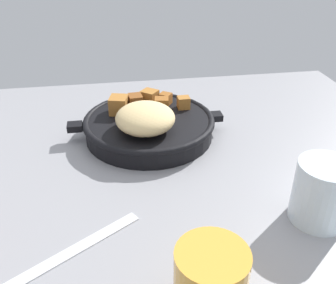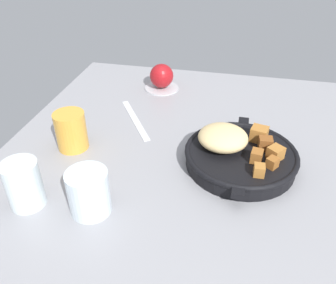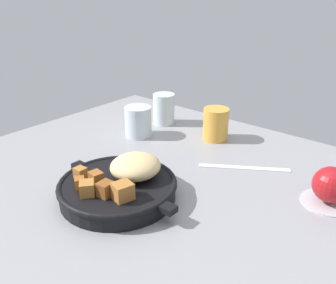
% 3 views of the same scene
% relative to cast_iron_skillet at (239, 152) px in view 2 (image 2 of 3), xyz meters
% --- Properties ---
extents(ground_plane, '(0.98, 0.82, 0.02)m').
position_rel_cast_iron_skillet_xyz_m(ground_plane, '(-0.01, 0.12, -0.04)').
color(ground_plane, gray).
extents(cast_iron_skillet, '(0.28, 0.24, 0.08)m').
position_rel_cast_iron_skillet_xyz_m(cast_iron_skillet, '(0.00, 0.00, 0.00)').
color(cast_iron_skillet, black).
rests_on(cast_iron_skillet, ground_plane).
extents(saucer_plate, '(0.10, 0.10, 0.01)m').
position_rel_cast_iron_skillet_xyz_m(saucer_plate, '(0.33, 0.25, -0.02)').
color(saucer_plate, '#B7BABF').
rests_on(saucer_plate, ground_plane).
extents(red_apple, '(0.07, 0.07, 0.07)m').
position_rel_cast_iron_skillet_xyz_m(red_apple, '(0.33, 0.25, 0.01)').
color(red_apple, maroon).
rests_on(red_apple, saucer_plate).
extents(butter_knife, '(0.19, 0.13, 0.00)m').
position_rel_cast_iron_skillet_xyz_m(butter_knife, '(0.13, 0.27, -0.03)').
color(butter_knife, silver).
rests_on(butter_knife, ground_plane).
extents(water_glass_short, '(0.08, 0.08, 0.08)m').
position_rel_cast_iron_skillet_xyz_m(water_glass_short, '(-0.20, 0.25, 0.01)').
color(water_glass_short, silver).
rests_on(water_glass_short, ground_plane).
extents(juice_glass_amber, '(0.07, 0.07, 0.09)m').
position_rel_cast_iron_skillet_xyz_m(juice_glass_amber, '(-0.02, 0.37, 0.02)').
color(juice_glass_amber, gold).
rests_on(juice_glass_amber, ground_plane).
extents(water_glass_tall, '(0.07, 0.07, 0.09)m').
position_rel_cast_iron_skillet_xyz_m(water_glass_tall, '(-0.21, 0.38, 0.02)').
color(water_glass_tall, silver).
rests_on(water_glass_tall, ground_plane).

